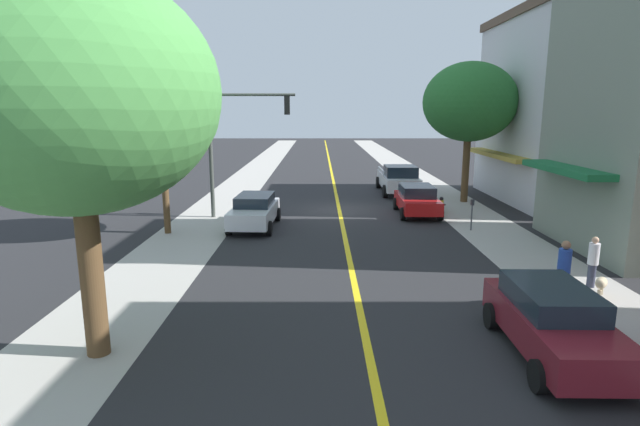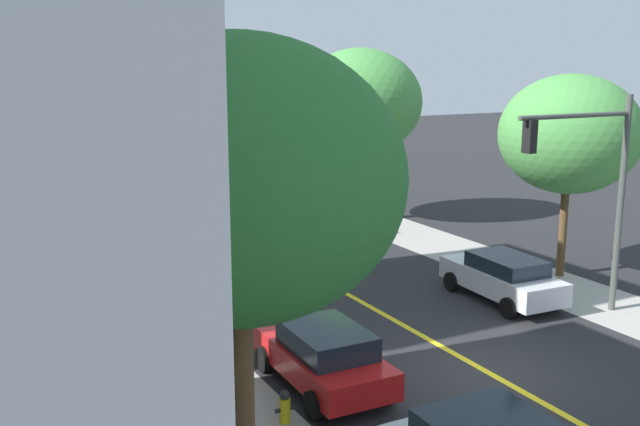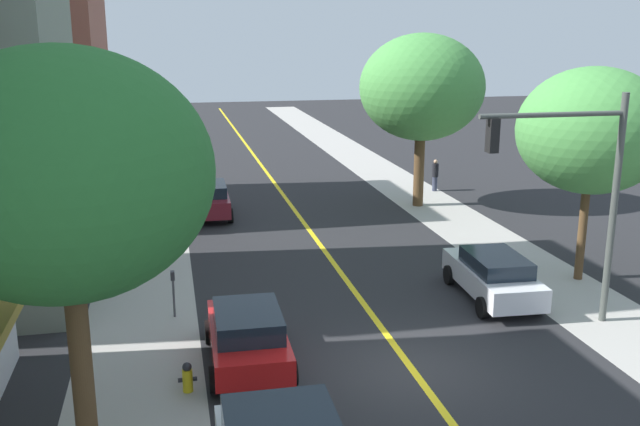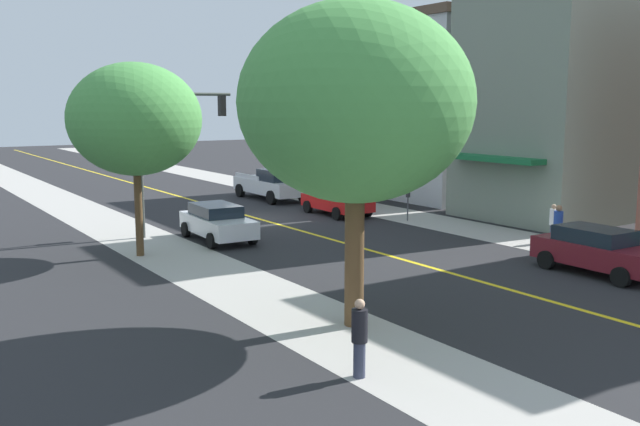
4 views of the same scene
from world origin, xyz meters
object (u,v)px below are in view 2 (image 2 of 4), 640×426
pedestrian_black_shirt (362,190)px  pedestrian_green_shirt (69,219)px  street_lamp (79,154)px  white_sedan_right_curb (503,277)px  street_tree_left_near (570,134)px  red_sedan_left_curb (324,355)px  street_tree_right_corner (359,103)px  small_dog (93,265)px  pedestrian_white_shirt (91,260)px  parking_meter (202,316)px  street_tree_left_far (237,180)px  traffic_light_mast (594,175)px  maroon_sedan_left_curb (150,226)px  fire_hydrant (285,407)px  pedestrian_blue_shirt (128,241)px

pedestrian_black_shirt → pedestrian_green_shirt: bearing=-101.3°
street_lamp → white_sedan_right_curb: size_ratio=1.26×
street_tree_left_near → red_sedan_left_curb: (-11.71, -3.96, -4.27)m
street_tree_right_corner → small_dog: 14.38m
street_tree_right_corner → pedestrian_white_shirt: size_ratio=5.13×
parking_meter → street_lamp: bearing=91.3°
street_tree_right_corner → red_sedan_left_curb: 18.69m
street_tree_left_far → parking_meter: street_tree_left_far is taller
small_dog → parking_meter: bearing=-135.3°
street_tree_left_near → parking_meter: size_ratio=5.03×
street_tree_left_near → pedestrian_white_shirt: 16.98m
street_tree_left_far → red_sedan_left_curb: size_ratio=1.91×
traffic_light_mast → maroon_sedan_left_curb: (-9.19, 14.57, -3.49)m
street_tree_left_far → fire_hydrant: street_tree_left_far is taller
red_sedan_left_curb → maroon_sedan_left_curb: 15.15m
maroon_sedan_left_curb → small_dog: size_ratio=5.42×
traffic_light_mast → pedestrian_black_shirt: size_ratio=3.93×
street_lamp → parking_meter: bearing=-88.7°
fire_hydrant → red_sedan_left_curb: red_sedan_left_curb is taller
street_tree_left_near → white_sedan_right_curb: street_tree_left_near is taller
traffic_light_mast → street_lamp: (-11.28, 17.95, -0.74)m
street_tree_right_corner → pedestrian_green_shirt: bearing=168.2°
street_tree_right_corner → pedestrian_white_shirt: (-13.20, -4.23, -4.79)m
pedestrian_white_shirt → pedestrian_green_shirt: (0.42, 6.89, 0.07)m
traffic_light_mast → street_tree_left_far: bearing=18.6°
pedestrian_blue_shirt → pedestrian_green_shirt: bearing=0.1°
red_sedan_left_curb → traffic_light_mast: bearing=-85.2°
street_tree_left_near → fire_hydrant: street_tree_left_near is taller
pedestrian_black_shirt → pedestrian_green_shirt: (-14.74, -0.20, 0.02)m
parking_meter → traffic_light_mast: (10.95, -2.91, 3.37)m
street_tree_left_far → small_dog: bearing=88.3°
maroon_sedan_left_curb → street_lamp: bearing=32.8°
street_tree_left_near → street_tree_left_far: (-15.21, -7.64, 0.69)m
traffic_light_mast → pedestrian_white_shirt: size_ratio=4.16×
fire_hydrant → pedestrian_blue_shirt: (-0.07, 13.44, 0.63)m
white_sedan_right_curb → pedestrian_green_shirt: size_ratio=2.59×
street_tree_left_far → pedestrian_white_shirt: size_ratio=5.05×
pedestrian_blue_shirt → pedestrian_black_shirt: (13.54, 5.60, -0.11)m
street_tree_right_corner → fire_hydrant: (-11.50, -16.18, -5.27)m
street_tree_left_near → pedestrian_green_shirt: 20.43m
fire_hydrant → maroon_sedan_left_curb: maroon_sedan_left_curb is taller
parking_meter → small_dog: bearing=98.7°
street_lamp → pedestrian_green_shirt: bearing=-130.9°
pedestrian_black_shirt → pedestrian_green_shirt: size_ratio=0.97×
pedestrian_white_shirt → pedestrian_black_shirt: (15.16, 7.09, 0.05)m
street_tree_left_near → maroon_sedan_left_curb: street_tree_left_near is taller
street_tree_right_corner → parking_meter: (-11.73, -11.57, -4.70)m
maroon_sedan_left_curb → pedestrian_white_shirt: 5.39m
street_tree_left_far → pedestrian_black_shirt: street_tree_left_far is taller
pedestrian_green_shirt → small_dog: bearing=173.5°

